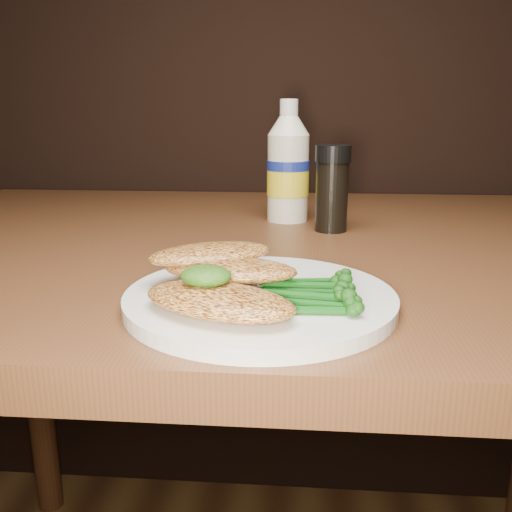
# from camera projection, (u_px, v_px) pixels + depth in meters

# --- Properties ---
(dining_table) EXTENTS (1.20, 0.80, 0.75)m
(dining_table) POSITION_uv_depth(u_px,v_px,m) (269.00, 473.00, 0.85)
(dining_table) COLOR #482D15
(dining_table) RESTS_ON floor
(plate) EXTENTS (0.24, 0.24, 0.01)m
(plate) POSITION_uv_depth(u_px,v_px,m) (260.00, 299.00, 0.49)
(plate) COLOR white
(plate) RESTS_ON dining_table
(chicken_front) EXTENTS (0.15, 0.12, 0.02)m
(chicken_front) POSITION_uv_depth(u_px,v_px,m) (219.00, 301.00, 0.43)
(chicken_front) COLOR gold
(chicken_front) RESTS_ON plate
(chicken_mid) EXTENTS (0.13, 0.08, 0.02)m
(chicken_mid) POSITION_uv_depth(u_px,v_px,m) (230.00, 269.00, 0.49)
(chicken_mid) COLOR gold
(chicken_mid) RESTS_ON plate
(chicken_back) EXTENTS (0.13, 0.11, 0.02)m
(chicken_back) POSITION_uv_depth(u_px,v_px,m) (210.00, 254.00, 0.51)
(chicken_back) COLOR gold
(chicken_back) RESTS_ON plate
(pesto_front) EXTENTS (0.05, 0.05, 0.02)m
(pesto_front) POSITION_uv_depth(u_px,v_px,m) (206.00, 276.00, 0.44)
(pesto_front) COLOR black
(pesto_front) RESTS_ON chicken_front
(broccolini_bundle) EXTENTS (0.14, 0.11, 0.02)m
(broccolini_bundle) POSITION_uv_depth(u_px,v_px,m) (306.00, 289.00, 0.46)
(broccolini_bundle) COLOR #104911
(broccolini_bundle) RESTS_ON plate
(mayo_bottle) EXTENTS (0.07, 0.07, 0.18)m
(mayo_bottle) POSITION_uv_depth(u_px,v_px,m) (288.00, 161.00, 0.83)
(mayo_bottle) COLOR #EEE6CA
(mayo_bottle) RESTS_ON dining_table
(pepper_grinder) EXTENTS (0.06, 0.06, 0.12)m
(pepper_grinder) POSITION_uv_depth(u_px,v_px,m) (332.00, 189.00, 0.77)
(pepper_grinder) COLOR black
(pepper_grinder) RESTS_ON dining_table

